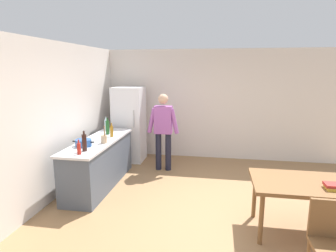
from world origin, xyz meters
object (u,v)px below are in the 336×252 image
(bottle_wine_dark, at_px, (84,142))
(bottle_sauce_red, at_px, (79,149))
(bottle_oil_amber, at_px, (112,131))
(person, at_px, (163,127))
(bottle_wine_green, at_px, (107,127))
(utensil_jar, at_px, (104,139))
(refrigerator, at_px, (129,124))
(dining_table, at_px, (306,187))
(cooking_pot, at_px, (83,143))
(bottle_water_clear, at_px, (106,125))
(chair, at_px, (332,239))
(book_stack, at_px, (336,187))

(bottle_wine_dark, bearing_deg, bottle_sauce_red, -90.52)
(bottle_oil_amber, height_order, bottle_wine_dark, bottle_wine_dark)
(person, xyz_separation_m, bottle_wine_green, (-1.07, -0.54, 0.07))
(utensil_jar, bearing_deg, person, 55.11)
(bottle_wine_green, relative_size, bottle_wine_dark, 1.00)
(refrigerator, height_order, dining_table, refrigerator)
(cooking_pot, xyz_separation_m, bottle_wine_dark, (0.16, -0.28, 0.09))
(bottle_wine_dark, bearing_deg, person, 61.02)
(bottle_oil_amber, relative_size, bottle_water_clear, 0.93)
(bottle_wine_green, bearing_deg, refrigerator, 83.93)
(person, bearing_deg, bottle_wine_green, -153.08)
(bottle_sauce_red, relative_size, bottle_wine_dark, 0.71)
(bottle_oil_amber, bearing_deg, dining_table, -23.32)
(refrigerator, relative_size, bottle_water_clear, 6.00)
(utensil_jar, height_order, bottle_wine_dark, bottle_wine_dark)
(person, distance_m, chair, 3.93)
(bottle_wine_dark, bearing_deg, cooking_pot, 119.39)
(dining_table, distance_m, cooking_pot, 3.56)
(person, distance_m, bottle_wine_green, 1.20)
(bottle_sauce_red, distance_m, bottle_wine_dark, 0.19)
(refrigerator, bearing_deg, person, -30.23)
(book_stack, bearing_deg, bottle_water_clear, 151.19)
(dining_table, bearing_deg, bottle_water_clear, 151.56)
(bottle_water_clear, distance_m, book_stack, 4.43)
(dining_table, distance_m, bottle_wine_green, 3.79)
(refrigerator, height_order, cooking_pot, refrigerator)
(chair, bearing_deg, bottle_oil_amber, 152.63)
(cooking_pot, xyz_separation_m, bottle_sauce_red, (0.15, -0.47, 0.04))
(bottle_wine_green, xyz_separation_m, bottle_sauce_red, (0.09, -1.41, -0.05))
(chair, relative_size, bottle_oil_amber, 3.25)
(cooking_pot, relative_size, bottle_wine_green, 1.18)
(cooking_pot, height_order, bottle_wine_green, bottle_wine_green)
(chair, distance_m, bottle_oil_amber, 4.05)
(book_stack, bearing_deg, refrigerator, 141.18)
(bottle_oil_amber, distance_m, book_stack, 3.89)
(bottle_wine_dark, bearing_deg, bottle_water_clear, 99.29)
(utensil_jar, bearing_deg, cooking_pot, -137.18)
(utensil_jar, xyz_separation_m, book_stack, (3.50, -1.10, -0.19))
(refrigerator, height_order, book_stack, refrigerator)
(bottle_wine_dark, bearing_deg, refrigerator, 89.29)
(utensil_jar, relative_size, book_stack, 1.14)
(refrigerator, relative_size, chair, 1.98)
(refrigerator, bearing_deg, bottle_wine_green, -96.07)
(person, bearing_deg, chair, -52.97)
(utensil_jar, distance_m, bottle_oil_amber, 0.49)
(refrigerator, bearing_deg, bottle_water_clear, -110.55)
(dining_table, distance_m, bottle_wine_dark, 3.37)
(chair, distance_m, bottle_wine_green, 4.31)
(chair, distance_m, bottle_water_clear, 4.64)
(cooking_pot, distance_m, bottle_wine_green, 0.95)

